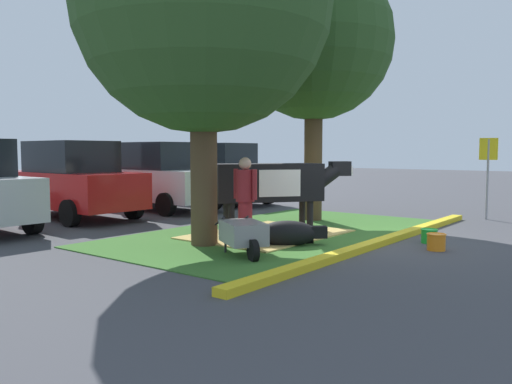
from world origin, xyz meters
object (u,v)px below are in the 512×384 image
at_px(parking_sign, 488,162).
at_px(sedan_blue, 158,177).
at_px(sedan_red, 71,181).
at_px(calf_lying, 289,233).
at_px(bucket_orange, 436,242).
at_px(cow_holstein, 273,183).
at_px(shade_tree_left, 203,4).
at_px(shade_tree_right, 314,42).
at_px(wheelbarrow, 244,234).
at_px(bucket_green, 429,236).
at_px(hatchback_white, 218,174).
at_px(person_handler, 245,199).

height_order(parking_sign, sedan_blue, parking_sign).
height_order(parking_sign, sedan_red, parking_sign).
distance_m(calf_lying, bucket_orange, 2.63).
bearing_deg(cow_holstein, calf_lying, -133.54).
bearing_deg(cow_holstein, shade_tree_left, 176.59).
bearing_deg(sedan_red, shade_tree_right, -56.71).
xyz_separation_m(wheelbarrow, bucket_green, (3.17, -2.01, -0.24)).
bearing_deg(sedan_red, shade_tree_left, -98.19).
relative_size(bucket_orange, sedan_blue, 0.08).
bearing_deg(calf_lying, bucket_green, -44.99).
height_order(bucket_green, sedan_blue, sedan_blue).
distance_m(bucket_orange, hatchback_white, 9.53).
distance_m(cow_holstein, sedan_blue, 5.59).
height_order(cow_holstein, sedan_blue, sedan_blue).
xyz_separation_m(person_handler, sedan_blue, (3.18, 5.97, 0.10)).
height_order(person_handler, bucket_green, person_handler).
relative_size(person_handler, bucket_orange, 4.82).
xyz_separation_m(cow_holstein, sedan_red, (-1.22, 5.66, -0.10)).
relative_size(bucket_green, sedan_red, 0.07).
bearing_deg(hatchback_white, calf_lying, -128.70).
bearing_deg(shade_tree_left, sedan_blue, 56.16).
xyz_separation_m(person_handler, bucket_orange, (1.84, -2.88, -0.73)).
xyz_separation_m(bucket_green, sedan_blue, (0.69, 8.49, 0.84)).
height_order(wheelbarrow, parking_sign, parking_sign).
bearing_deg(hatchback_white, sedan_red, 175.15).
xyz_separation_m(shade_tree_left, shade_tree_right, (4.26, 0.27, 0.05)).
distance_m(person_handler, wheelbarrow, 0.99).
height_order(calf_lying, bucket_green, calf_lying).
xyz_separation_m(bucket_green, hatchback_white, (3.18, 8.32, 0.84)).
distance_m(shade_tree_right, bucket_orange, 6.13).
relative_size(parking_sign, bucket_orange, 6.13).
height_order(cow_holstein, hatchback_white, hatchback_white).
xyz_separation_m(cow_holstein, bucket_orange, (0.17, -3.46, -0.92)).
relative_size(shade_tree_right, bucket_green, 19.79).
height_order(person_handler, hatchback_white, hatchback_white).
relative_size(parking_sign, sedan_blue, 0.47).
relative_size(shade_tree_left, parking_sign, 3.24).
bearing_deg(sedan_red, person_handler, -94.13).
distance_m(bucket_green, hatchback_white, 8.95).
distance_m(calf_lying, sedan_blue, 7.10).
xyz_separation_m(parking_sign, bucket_orange, (-5.01, -0.42, -1.32)).
bearing_deg(sedan_blue, person_handler, -118.08).
relative_size(cow_holstein, parking_sign, 1.29).
relative_size(cow_holstein, person_handler, 1.64).
xyz_separation_m(bucket_orange, sedan_red, (-1.39, 9.12, 0.83)).
distance_m(parking_sign, hatchback_white, 8.36).
bearing_deg(sedan_blue, calf_lying, -111.86).
bearing_deg(cow_holstein, sedan_blue, 74.27).
bearing_deg(calf_lying, parking_sign, -16.53).
bearing_deg(sedan_blue, wheelbarrow, -120.79).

